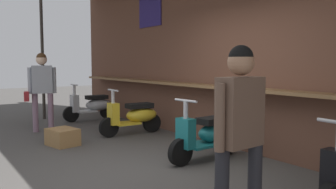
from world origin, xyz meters
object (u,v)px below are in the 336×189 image
Objects in this scene: scooter_yellow at (135,116)px; shopper_with_handbag at (41,84)px; shopper_browsing at (240,122)px; scooter_silver at (93,105)px; merchandise_crate at (63,137)px; scooter_teal at (209,135)px.

scooter_yellow is 2.16m from shopper_with_handbag.
shopper_browsing is at bearing 14.87° from shopper_with_handbag.
scooter_silver is 1.88m from shopper_with_handbag.
merchandise_crate is (2.40, -1.58, -0.23)m from scooter_silver.
shopper_with_handbag is at bearing 177.96° from merchandise_crate.
scooter_yellow is 0.82× the size of shopper_with_handbag.
merchandise_crate is at bearing 7.47° from scooter_yellow.
merchandise_crate is (-2.21, -1.58, -0.23)m from scooter_teal.
shopper_browsing is at bearing 1.53° from merchandise_crate.
scooter_silver and scooter_yellow have the same top height.
scooter_teal is (4.61, -0.00, 0.00)m from scooter_silver.
shopper_browsing is at bearing 73.92° from scooter_yellow.
merchandise_crate is (0.14, -1.58, -0.23)m from scooter_yellow.
scooter_silver is 2.26m from scooter_yellow.
scooter_teal is 2.72m from merchandise_crate.
scooter_yellow is at bearing 95.10° from merchandise_crate.
scooter_silver is 4.61m from scooter_teal.
merchandise_crate is at bearing -58.70° from scooter_teal.
shopper_with_handbag is at bearing -39.70° from scooter_yellow.
scooter_silver is 0.82× the size of shopper_with_handbag.
shopper_with_handbag is at bearing 31.40° from scooter_silver.
shopper_with_handbag reaches higher than shopper_browsing.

